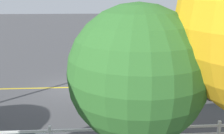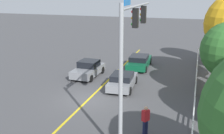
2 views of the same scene
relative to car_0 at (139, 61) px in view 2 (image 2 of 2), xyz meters
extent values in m
plane|color=#444447|center=(9.51, -1.74, -0.64)|extent=(120.00, 120.00, 0.00)
cube|color=gold|center=(5.51, -1.74, -0.64)|extent=(28.00, 0.16, 0.01)
cylinder|color=gray|center=(15.53, 2.39, 2.98)|extent=(0.20, 0.20, 7.24)
cylinder|color=gray|center=(12.42, 2.39, 6.30)|extent=(6.22, 0.12, 0.12)
cube|color=#0C59B2|center=(14.63, 2.41, 6.58)|extent=(1.10, 0.03, 0.28)
cube|color=black|center=(12.81, 2.39, 5.70)|extent=(0.32, 0.28, 1.00)
sphere|color=red|center=(12.81, 2.24, 6.02)|extent=(0.17, 0.17, 0.17)
sphere|color=orange|center=(12.81, 2.24, 5.70)|extent=(0.17, 0.17, 0.17)
sphere|color=#148C19|center=(12.81, 2.24, 5.38)|extent=(0.17, 0.17, 0.17)
cube|color=black|center=(10.69, 2.39, 5.70)|extent=(0.32, 0.28, 1.00)
sphere|color=red|center=(10.69, 2.24, 6.02)|extent=(0.17, 0.17, 0.17)
sphere|color=orange|center=(10.69, 2.24, 5.70)|extent=(0.17, 0.17, 0.17)
sphere|color=#148C19|center=(10.69, 2.24, 5.38)|extent=(0.17, 0.17, 0.17)
cube|color=#0C4C2D|center=(-0.06, 0.00, -0.13)|extent=(4.81, 2.11, 0.60)
cube|color=black|center=(0.18, 0.01, 0.42)|extent=(2.30, 1.82, 0.50)
cylinder|color=black|center=(-1.63, -0.97, -0.32)|extent=(0.65, 0.25, 0.64)
cylinder|color=black|center=(-1.70, 0.83, -0.32)|extent=(0.65, 0.25, 0.64)
cylinder|color=black|center=(1.59, -0.83, -0.32)|extent=(0.65, 0.25, 0.64)
cylinder|color=black|center=(1.51, 0.96, -0.32)|extent=(0.65, 0.25, 0.64)
cube|color=slate|center=(4.32, -3.86, -0.09)|extent=(4.09, 1.99, 0.66)
cube|color=black|center=(4.12, -3.85, 0.53)|extent=(1.74, 1.72, 0.58)
cylinder|color=black|center=(5.72, -3.05, -0.32)|extent=(0.65, 0.24, 0.64)
cylinder|color=black|center=(5.66, -4.77, -0.32)|extent=(0.65, 0.24, 0.64)
cylinder|color=black|center=(2.99, -2.95, -0.32)|extent=(0.65, 0.24, 0.64)
cylinder|color=black|center=(2.92, -4.67, -0.32)|extent=(0.65, 0.24, 0.64)
cube|color=slate|center=(6.34, -0.01, -0.12)|extent=(4.13, 2.01, 0.60)
cube|color=black|center=(6.55, 0.00, 0.40)|extent=(2.08, 1.72, 0.45)
cylinder|color=black|center=(5.02, -0.92, -0.32)|extent=(0.65, 0.25, 0.64)
cylinder|color=black|center=(4.93, 0.75, -0.32)|extent=(0.65, 0.25, 0.64)
cylinder|color=black|center=(7.76, -0.78, -0.32)|extent=(0.65, 0.25, 0.64)
cylinder|color=black|center=(7.67, 0.90, -0.32)|extent=(0.65, 0.25, 0.64)
cylinder|color=#191E3F|center=(13.29, 3.11, -0.22)|extent=(0.16, 0.16, 0.85)
cylinder|color=#191E3F|center=(13.12, 3.22, -0.22)|extent=(0.16, 0.16, 0.85)
cube|color=red|center=(13.20, 3.17, 0.52)|extent=(0.48, 0.44, 0.62)
sphere|color=tan|center=(13.20, 3.17, 0.94)|extent=(0.22, 0.22, 0.22)
cube|color=white|center=(-6.49, 5.66, -0.07)|extent=(0.10, 0.10, 1.15)
cube|color=white|center=(-3.24, 5.66, -0.07)|extent=(0.10, 0.10, 1.15)
cube|color=white|center=(0.01, 5.66, -0.07)|extent=(0.10, 0.10, 1.15)
cube|color=white|center=(3.26, 5.66, -0.07)|extent=(0.10, 0.10, 1.15)
cube|color=white|center=(6.51, 5.66, -0.07)|extent=(0.10, 0.10, 1.15)
cube|color=white|center=(9.76, 5.66, -0.07)|extent=(0.10, 0.10, 1.15)
cube|color=white|center=(13.01, 5.66, -0.07)|extent=(0.10, 0.10, 1.15)
cube|color=white|center=(6.51, 5.66, 0.31)|extent=(26.00, 0.06, 0.09)
cube|color=white|center=(6.51, 5.66, -0.04)|extent=(26.00, 0.06, 0.09)
cube|color=white|center=(6.51, 5.66, -0.36)|extent=(26.00, 0.06, 0.09)
cylinder|color=brown|center=(-3.22, 8.01, 0.97)|extent=(0.45, 0.45, 3.23)
camera|label=1|loc=(8.04, 14.93, 5.33)|focal=43.71mm
camera|label=2|loc=(26.92, 5.56, 7.16)|focal=44.51mm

